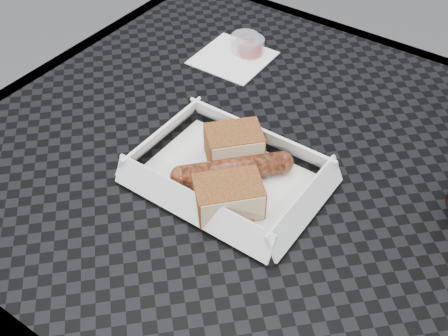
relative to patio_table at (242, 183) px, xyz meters
The scene contains 9 objects.
patio_table is the anchor object (origin of this frame).
food_tray 0.11m from the patio_table, 72.60° to the right, with size 0.22×0.15×0.00m, color white.
bratwurst 0.12m from the patio_table, 68.11° to the right, with size 0.13×0.13×0.03m.
bread_near 0.11m from the patio_table, 81.10° to the right, with size 0.08×0.05×0.05m, color brown.
bread_far 0.16m from the patio_table, 64.96° to the right, with size 0.08×0.06×0.04m, color brown.
veg_garnish 0.15m from the patio_table, 54.62° to the right, with size 0.03×0.03×0.00m.
napkin 0.24m from the patio_table, 128.13° to the left, with size 0.12×0.12×0.00m, color white.
condiment_cup_sauce 0.26m from the patio_table, 121.02° to the left, with size 0.05×0.05×0.03m, color #960D0A.
condiment_cup_empty 0.27m from the patio_table, 123.01° to the left, with size 0.05×0.05×0.03m, color silver.
Camera 1 is at (0.33, -0.51, 1.28)m, focal length 45.00 mm.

